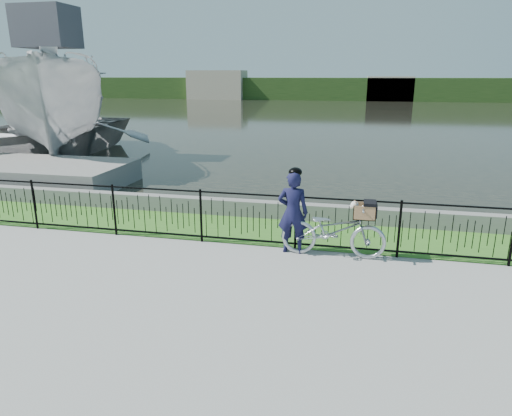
% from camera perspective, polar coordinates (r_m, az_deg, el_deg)
% --- Properties ---
extents(ground, '(120.00, 120.00, 0.00)m').
position_cam_1_polar(ground, '(8.13, -3.74, -8.60)').
color(ground, gray).
rests_on(ground, ground).
extents(grass_strip, '(60.00, 2.00, 0.01)m').
position_cam_1_polar(grass_strip, '(10.47, 0.20, -2.72)').
color(grass_strip, '#386F23').
rests_on(grass_strip, ground).
extents(water, '(120.00, 120.00, 0.00)m').
position_cam_1_polar(water, '(40.27, 9.62, 11.24)').
color(water, black).
rests_on(water, ground).
extents(quay_wall, '(60.00, 0.30, 0.40)m').
position_cam_1_polar(quay_wall, '(11.34, 1.28, -0.17)').
color(quay_wall, slate).
rests_on(quay_wall, ground).
extents(fence, '(14.00, 0.06, 1.15)m').
position_cam_1_polar(fence, '(9.36, -1.10, -1.37)').
color(fence, black).
rests_on(fence, ground).
extents(far_treeline, '(120.00, 6.00, 3.00)m').
position_cam_1_polar(far_treeline, '(67.13, 11.03, 14.41)').
color(far_treeline, '#2A461B').
rests_on(far_treeline, ground).
extents(far_building_left, '(8.00, 4.00, 4.00)m').
position_cam_1_polar(far_building_left, '(68.12, -4.86, 15.09)').
color(far_building_left, '#A79C86').
rests_on(far_building_left, ground).
extents(far_building_right, '(6.00, 3.00, 3.20)m').
position_cam_1_polar(far_building_right, '(65.71, 16.38, 14.12)').
color(far_building_right, '#A79C86').
rests_on(far_building_right, ground).
extents(bicycle_rig, '(2.01, 0.70, 1.16)m').
position_cam_1_polar(bicycle_rig, '(8.95, 9.73, -2.71)').
color(bicycle_rig, '#B4B9C1').
rests_on(bicycle_rig, ground).
extents(cyclist, '(0.60, 0.40, 1.72)m').
position_cam_1_polar(cyclist, '(8.95, 4.63, -0.40)').
color(cyclist, '#131334').
rests_on(cyclist, ground).
extents(boat_near, '(9.34, 11.51, 6.05)m').
position_cam_1_polar(boat_near, '(21.17, -23.74, 11.72)').
color(boat_near, '#B0B0B0').
rests_on(boat_near, water).
extents(boat_far, '(7.48, 10.10, 2.01)m').
position_cam_1_polar(boat_far, '(22.05, -25.26, 8.51)').
color(boat_far, '#B0B0B0').
rests_on(boat_far, water).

